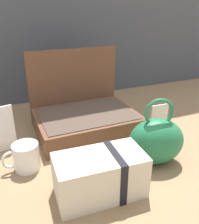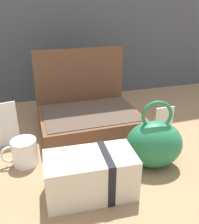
{
  "view_description": "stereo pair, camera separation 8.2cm",
  "coord_description": "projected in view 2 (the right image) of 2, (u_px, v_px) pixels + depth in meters",
  "views": [
    {
      "loc": [
        -0.31,
        -0.74,
        0.49
      ],
      "look_at": [
        0.0,
        -0.02,
        0.14
      ],
      "focal_mm": 38.41,
      "sensor_mm": 36.0,
      "label": 1
    },
    {
      "loc": [
        -0.23,
        -0.76,
        0.49
      ],
      "look_at": [
        0.0,
        -0.02,
        0.14
      ],
      "focal_mm": 38.41,
      "sensor_mm": 36.0,
      "label": 2
    }
  ],
  "objects": [
    {
      "name": "info_card_left",
      "position": [
        164.0,
        119.0,
        1.0
      ],
      "size": [
        0.08,
        0.01,
        0.11
      ],
      "primitive_type": "cube",
      "rotation": [
        0.0,
        0.0,
        -0.03
      ],
      "color": "silver",
      "rests_on": "ground_plane"
    },
    {
      "name": "open_suitcase",
      "position": [
        88.0,
        112.0,
        1.04
      ],
      "size": [
        0.41,
        0.32,
        0.32
      ],
      "color": "brown",
      "rests_on": "ground_plane"
    },
    {
      "name": "cream_toiletry_bag",
      "position": [
        92.0,
        175.0,
        0.66
      ],
      "size": [
        0.25,
        0.14,
        0.13
      ],
      "color": "beige",
      "rests_on": "ground_plane"
    },
    {
      "name": "teal_pouch_handbag",
      "position": [
        154.0,
        144.0,
        0.77
      ],
      "size": [
        0.21,
        0.17,
        0.23
      ],
      "color": "#237247",
      "rests_on": "ground_plane"
    },
    {
      "name": "poster_card_right",
      "position": [
        4.0,
        125.0,
        0.88
      ],
      "size": [
        0.1,
        0.02,
        0.17
      ],
      "primitive_type": "cube",
      "rotation": [
        0.0,
        0.0,
        0.18
      ],
      "color": "white",
      "rests_on": "ground_plane"
    },
    {
      "name": "coffee_mug",
      "position": [
        24.0,
        152.0,
        0.79
      ],
      "size": [
        0.12,
        0.08,
        0.09
      ],
      "color": "white",
      "rests_on": "ground_plane"
    },
    {
      "name": "ground_plane",
      "position": [
        98.0,
        144.0,
        0.93
      ],
      "size": [
        6.0,
        6.0,
        0.0
      ],
      "primitive_type": "plane",
      "color": "#8C6D4C"
    }
  ]
}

